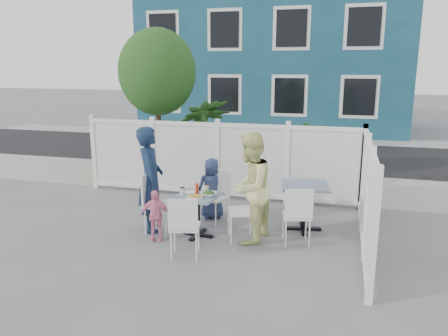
% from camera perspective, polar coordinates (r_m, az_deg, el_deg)
% --- Properties ---
extents(ground, '(80.00, 80.00, 0.00)m').
position_cam_1_polar(ground, '(7.21, -7.01, -9.24)').
color(ground, slate).
extents(near_sidewalk, '(24.00, 2.60, 0.01)m').
position_cam_1_polar(near_sidewalk, '(10.63, 0.75, -1.68)').
color(near_sidewalk, gray).
rests_on(near_sidewalk, ground).
extents(street, '(24.00, 5.00, 0.01)m').
position_cam_1_polar(street, '(14.15, 4.54, 2.04)').
color(street, black).
rests_on(street, ground).
extents(far_sidewalk, '(24.00, 1.60, 0.01)m').
position_cam_1_polar(far_sidewalk, '(17.16, 6.51, 3.98)').
color(far_sidewalk, gray).
rests_on(far_sidewalk, ground).
extents(building, '(11.00, 6.00, 6.00)m').
position_cam_1_polar(building, '(20.37, 6.85, 13.89)').
color(building, '#144856').
rests_on(building, ground).
extents(fence_back, '(5.86, 0.08, 1.60)m').
position_cam_1_polar(fence_back, '(9.11, -0.85, 0.82)').
color(fence_back, white).
rests_on(fence_back, ground).
extents(fence_right, '(0.08, 3.66, 1.60)m').
position_cam_1_polar(fence_right, '(7.03, 18.13, -3.61)').
color(fence_right, white).
rests_on(fence_right, ground).
extents(tree, '(1.80, 1.62, 3.59)m').
position_cam_1_polar(tree, '(10.33, -8.75, 12.25)').
color(tree, '#382316').
rests_on(tree, ground).
extents(utility_cabinet, '(0.66, 0.49, 1.19)m').
position_cam_1_polar(utility_cabinet, '(11.86, -14.02, 2.42)').
color(utility_cabinet, yellow).
rests_on(utility_cabinet, ground).
extents(potted_shrub_a, '(1.60, 1.60, 2.03)m').
position_cam_1_polar(potted_shrub_a, '(9.85, -2.24, 3.12)').
color(potted_shrub_a, '#1A3911').
rests_on(potted_shrub_a, ground).
extents(potted_shrub_b, '(1.79, 1.77, 1.50)m').
position_cam_1_polar(potted_shrub_b, '(9.39, 10.49, 0.76)').
color(potted_shrub_b, '#1A3911').
rests_on(potted_shrub_b, ground).
extents(main_table, '(0.75, 0.75, 0.70)m').
position_cam_1_polar(main_table, '(7.13, -3.47, -4.76)').
color(main_table, slate).
rests_on(main_table, ground).
extents(spare_table, '(0.89, 0.89, 0.81)m').
position_cam_1_polar(spare_table, '(7.47, 10.50, -3.43)').
color(spare_table, slate).
rests_on(spare_table, ground).
extents(chair_left, '(0.45, 0.47, 1.00)m').
position_cam_1_polar(chair_left, '(7.38, -8.99, -3.97)').
color(chair_left, white).
rests_on(chair_left, ground).
extents(chair_right, '(0.56, 0.57, 0.98)m').
position_cam_1_polar(chair_right, '(6.98, 2.99, -4.91)').
color(chair_right, white).
rests_on(chair_right, ground).
extents(chair_back, '(0.55, 0.54, 0.93)m').
position_cam_1_polar(chair_back, '(7.80, -0.95, -3.15)').
color(chair_back, white).
rests_on(chair_back, ground).
extents(chair_near, '(0.51, 0.49, 0.93)m').
position_cam_1_polar(chair_near, '(6.33, -5.24, -7.16)').
color(chair_near, white).
rests_on(chair_near, ground).
extents(chair_spare, '(0.51, 0.50, 0.94)m').
position_cam_1_polar(chair_spare, '(6.85, 9.58, -5.66)').
color(chair_spare, white).
rests_on(chair_spare, ground).
extents(man, '(0.66, 0.77, 1.78)m').
position_cam_1_polar(man, '(7.41, -9.59, -1.45)').
color(man, '#152642').
rests_on(man, ground).
extents(woman, '(0.81, 0.96, 1.76)m').
position_cam_1_polar(woman, '(6.83, 3.40, -2.64)').
color(woman, '#D3DD3F').
rests_on(woman, ground).
extents(boy, '(0.64, 0.53, 1.12)m').
position_cam_1_polar(boy, '(7.98, -1.57, -2.66)').
color(boy, navy).
rests_on(boy, ground).
extents(toddler, '(0.52, 0.31, 0.84)m').
position_cam_1_polar(toddler, '(7.07, -8.98, -6.13)').
color(toddler, pink).
rests_on(toddler, ground).
extents(plate_main, '(0.26, 0.26, 0.02)m').
position_cam_1_polar(plate_main, '(6.94, -3.84, -3.82)').
color(plate_main, white).
rests_on(plate_main, main_table).
extents(plate_side, '(0.23, 0.23, 0.02)m').
position_cam_1_polar(plate_side, '(7.21, -4.40, -3.18)').
color(plate_side, white).
rests_on(plate_side, main_table).
extents(salad_bowl, '(0.25, 0.25, 0.06)m').
position_cam_1_polar(salad_bowl, '(7.01, -2.01, -3.43)').
color(salad_bowl, white).
rests_on(salad_bowl, main_table).
extents(coffee_cup_a, '(0.08, 0.08, 0.12)m').
position_cam_1_polar(coffee_cup_a, '(7.09, -5.44, -3.06)').
color(coffee_cup_a, beige).
rests_on(coffee_cup_a, main_table).
extents(coffee_cup_b, '(0.08, 0.08, 0.12)m').
position_cam_1_polar(coffee_cup_b, '(7.23, -2.32, -2.67)').
color(coffee_cup_b, beige).
rests_on(coffee_cup_b, main_table).
extents(ketchup_bottle, '(0.05, 0.05, 0.17)m').
position_cam_1_polar(ketchup_bottle, '(7.09, -3.56, -2.79)').
color(ketchup_bottle, red).
rests_on(ketchup_bottle, main_table).
extents(salt_shaker, '(0.03, 0.03, 0.07)m').
position_cam_1_polar(salt_shaker, '(7.31, -3.47, -2.72)').
color(salt_shaker, white).
rests_on(salt_shaker, main_table).
extents(pepper_shaker, '(0.03, 0.03, 0.06)m').
position_cam_1_polar(pepper_shaker, '(7.33, -3.20, -2.69)').
color(pepper_shaker, black).
rests_on(pepper_shaker, main_table).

